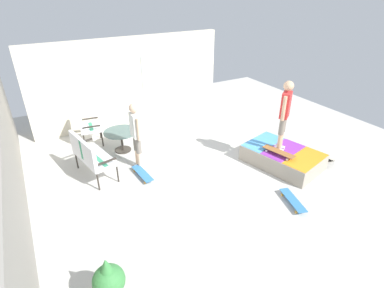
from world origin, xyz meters
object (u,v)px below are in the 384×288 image
object	(u,v)px
patio_chair_near_house	(86,124)
patio_table	(121,137)
patio_bench	(89,154)
skateboard_by_bench	(143,173)
skateboard_spare	(293,200)
potted_plant	(109,283)
person_skater	(285,111)
person_watching	(136,132)
skate_ramp	(283,157)
skateboard_on_ramp	(279,152)

from	to	relation	value
patio_chair_near_house	patio_table	bearing A→B (deg)	-139.34
patio_bench	skateboard_by_bench	bearing A→B (deg)	-119.81
skateboard_spare	potted_plant	world-z (taller)	potted_plant
person_skater	potted_plant	size ratio (longest dim) A/B	1.86
patio_bench	patio_table	size ratio (longest dim) A/B	1.48
person_watching	skateboard_spare	distance (m)	3.77
skate_ramp	skateboard_by_bench	bearing A→B (deg)	69.67
person_watching	potted_plant	bearing A→B (deg)	153.36
skateboard_spare	skateboard_by_bench	bearing A→B (deg)	43.36
patio_table	skateboard_on_ramp	bearing A→B (deg)	-133.50
skateboard_on_ramp	skateboard_by_bench	bearing A→B (deg)	65.44
patio_table	skate_ramp	bearing A→B (deg)	-129.14
skate_ramp	person_skater	world-z (taller)	person_skater
potted_plant	skateboard_spare	bearing A→B (deg)	-84.73
patio_bench	potted_plant	world-z (taller)	patio_bench
potted_plant	person_watching	bearing A→B (deg)	-26.64
patio_bench	person_watching	bearing A→B (deg)	-96.93
patio_chair_near_house	potted_plant	distance (m)	5.15
patio_bench	skateboard_spare	bearing A→B (deg)	-132.35
skate_ramp	skateboard_spare	distance (m)	1.56
patio_chair_near_house	skateboard_spare	bearing A→B (deg)	-147.32
patio_table	skateboard_on_ramp	distance (m)	4.04
person_skater	patio_bench	bearing A→B (deg)	67.39
skateboard_on_ramp	potted_plant	distance (m)	4.71
person_watching	person_skater	xyz separation A→B (m)	(-1.59, -3.04, 0.46)
person_watching	patio_chair_near_house	bearing A→B (deg)	23.58
patio_chair_near_house	person_watching	distance (m)	2.01
person_watching	skateboard_spare	world-z (taller)	person_watching
patio_table	patio_chair_near_house	bearing A→B (deg)	40.66
skate_ramp	patio_table	distance (m)	4.19
skateboard_by_bench	potted_plant	xyz separation A→B (m)	(-2.81, 1.55, 0.38)
skate_ramp	person_watching	world-z (taller)	person_watching
person_watching	skateboard_by_bench	size ratio (longest dim) A/B	2.04
person_watching	skateboard_by_bench	world-z (taller)	person_watching
person_skater	skateboard_on_ramp	xyz separation A→B (m)	(-0.19, 0.20, -0.92)
patio_bench	skateboard_on_ramp	bearing A→B (deg)	-115.96
patio_chair_near_house	person_watching	size ratio (longest dim) A/B	0.61
skate_ramp	skateboard_by_bench	distance (m)	3.47
patio_table	skateboard_spare	world-z (taller)	patio_table
person_skater	patio_chair_near_house	bearing A→B (deg)	48.39
patio_chair_near_house	person_watching	bearing A→B (deg)	-156.42
person_watching	potted_plant	size ratio (longest dim) A/B	1.81
skateboard_by_bench	potted_plant	world-z (taller)	potted_plant
person_skater	skateboard_by_bench	world-z (taller)	person_skater
skateboard_on_ramp	person_skater	bearing A→B (deg)	-46.49
skateboard_spare	potted_plant	size ratio (longest dim) A/B	0.90
person_watching	potted_plant	distance (m)	3.68
patio_bench	patio_table	distance (m)	1.34
patio_table	skateboard_spare	bearing A→B (deg)	-149.22
skate_ramp	patio_table	xyz separation A→B (m)	(2.64, 3.25, 0.20)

